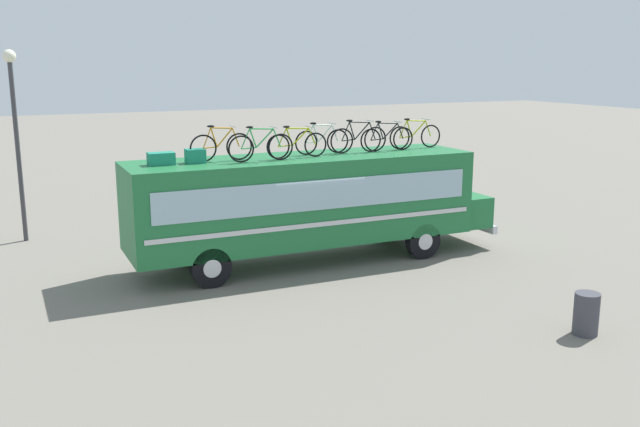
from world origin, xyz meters
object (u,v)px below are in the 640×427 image
(rooftop_bicycle_4, at_px, (322,141))
(rooftop_bicycle_5, at_px, (358,139))
(luggage_bag_1, at_px, (161,159))
(trash_bin, at_px, (586,314))
(rooftop_bicycle_6, at_px, (387,138))
(rooftop_bicycle_7, at_px, (415,136))
(street_lamp, at_px, (15,119))
(bus, at_px, (309,200))
(rooftop_bicycle_1, at_px, (221,146))
(rooftop_bicycle_2, at_px, (261,146))
(luggage_bag_2, at_px, (195,156))
(rooftop_bicycle_3, at_px, (297,144))

(rooftop_bicycle_4, distance_m, rooftop_bicycle_5, 1.07)
(luggage_bag_1, relative_size, rooftop_bicycle_5, 0.36)
(rooftop_bicycle_5, bearing_deg, trash_bin, -79.18)
(rooftop_bicycle_4, distance_m, rooftop_bicycle_6, 1.98)
(rooftop_bicycle_7, height_order, street_lamp, street_lamp)
(trash_bin, bearing_deg, bus, 112.32)
(luggage_bag_1, distance_m, rooftop_bicycle_1, 1.58)
(trash_bin, bearing_deg, street_lamp, 127.62)
(rooftop_bicycle_5, xyz_separation_m, trash_bin, (1.41, -7.38, -2.92))
(rooftop_bicycle_6, xyz_separation_m, trash_bin, (0.50, -7.36, -2.90))
(rooftop_bicycle_7, bearing_deg, rooftop_bicycle_2, -172.77)
(rooftop_bicycle_4, bearing_deg, rooftop_bicycle_6, -5.36)
(trash_bin, xyz_separation_m, street_lamp, (-10.09, 13.10, 3.33))
(rooftop_bicycle_2, height_order, rooftop_bicycle_5, rooftop_bicycle_5)
(luggage_bag_2, bearing_deg, rooftop_bicycle_4, 3.56)
(luggage_bag_2, xyz_separation_m, rooftop_bicycle_3, (2.70, -0.22, 0.19))
(luggage_bag_2, distance_m, rooftop_bicycle_4, 3.66)
(rooftop_bicycle_5, height_order, rooftop_bicycle_6, rooftop_bicycle_5)
(street_lamp, bearing_deg, luggage_bag_2, -55.49)
(rooftop_bicycle_6, bearing_deg, rooftop_bicycle_7, 9.17)
(bus, distance_m, rooftop_bicycle_4, 1.69)
(rooftop_bicycle_2, height_order, rooftop_bicycle_4, rooftop_bicycle_2)
(bus, xyz_separation_m, rooftop_bicycle_7, (3.54, 0.26, 1.59))
(luggage_bag_2, relative_size, street_lamp, 0.08)
(rooftop_bicycle_5, distance_m, rooftop_bicycle_6, 0.91)
(luggage_bag_1, relative_size, rooftop_bicycle_3, 0.37)
(rooftop_bicycle_3, xyz_separation_m, trash_bin, (3.42, -7.09, -2.89))
(luggage_bag_2, bearing_deg, trash_bin, -50.09)
(street_lamp, bearing_deg, bus, -39.33)
(luggage_bag_1, relative_size, rooftop_bicycle_1, 0.39)
(rooftop_bicycle_1, distance_m, rooftop_bicycle_2, 1.03)
(rooftop_bicycle_2, relative_size, trash_bin, 2.00)
(luggage_bag_1, distance_m, rooftop_bicycle_7, 7.54)
(rooftop_bicycle_2, xyz_separation_m, rooftop_bicycle_6, (4.00, 0.47, -0.02))
(luggage_bag_1, xyz_separation_m, rooftop_bicycle_1, (1.57, 0.03, 0.23))
(rooftop_bicycle_7, bearing_deg, luggage_bag_1, -178.57)
(luggage_bag_1, height_order, rooftop_bicycle_2, rooftop_bicycle_2)
(rooftop_bicycle_7, distance_m, trash_bin, 8.09)
(rooftop_bicycle_6, bearing_deg, rooftop_bicycle_3, -174.82)
(rooftop_bicycle_6, distance_m, street_lamp, 11.19)
(rooftop_bicycle_1, bearing_deg, rooftop_bicycle_4, 3.44)
(rooftop_bicycle_1, distance_m, rooftop_bicycle_7, 5.97)
(rooftop_bicycle_1, bearing_deg, rooftop_bicycle_7, 1.57)
(street_lamp, bearing_deg, trash_bin, -52.38)
(rooftop_bicycle_4, relative_size, rooftop_bicycle_5, 0.92)
(street_lamp, bearing_deg, rooftop_bicycle_1, -50.78)
(rooftop_bicycle_2, xyz_separation_m, rooftop_bicycle_3, (1.09, 0.21, -0.02))
(luggage_bag_2, distance_m, street_lamp, 7.05)
(luggage_bag_1, relative_size, trash_bin, 0.73)
(rooftop_bicycle_3, xyz_separation_m, rooftop_bicycle_4, (0.95, 0.45, 0.01))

